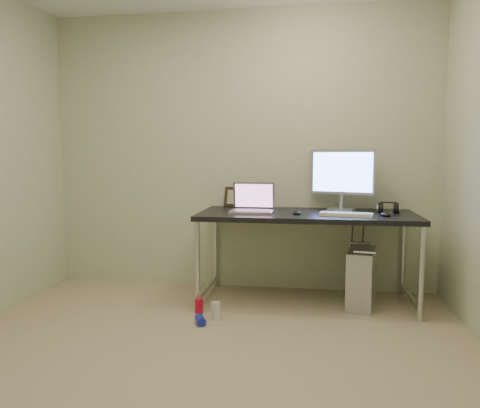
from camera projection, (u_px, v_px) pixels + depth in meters
name	position (u px, v px, depth m)	size (l,w,h in m)	color
floor	(195.00, 371.00, 2.66)	(3.50, 3.50, 0.00)	tan
wall_back	(241.00, 152.00, 4.25)	(3.50, 0.02, 2.50)	beige
desk	(307.00, 221.00, 3.84)	(1.76, 0.77, 0.75)	black
tower_computer	(361.00, 278.00, 3.77)	(0.28, 0.47, 0.49)	silver
cable_a	(352.00, 248.00, 4.14)	(0.01, 0.01, 0.70)	black
cable_b	(362.00, 251.00, 4.10)	(0.01, 0.01, 0.72)	black
can_red	(199.00, 306.00, 3.62)	(0.06, 0.06, 0.11)	red
can_white	(216.00, 311.00, 3.48)	(0.07, 0.07, 0.13)	silver
can_blue	(200.00, 320.00, 3.38)	(0.06, 0.06, 0.12)	#1724B7
laptop	(253.00, 205.00, 3.87)	(0.35, 0.29, 0.24)	silver
monitor	(342.00, 175.00, 3.97)	(0.54, 0.22, 0.52)	silver
keyboard	(346.00, 214.00, 3.63)	(0.40, 0.13, 0.02)	white
mouse_right	(385.00, 214.00, 3.61)	(0.07, 0.12, 0.04)	black
mouse_left	(297.00, 212.00, 3.73)	(0.07, 0.11, 0.04)	black
headphones	(388.00, 209.00, 3.83)	(0.18, 0.11, 0.11)	black
picture_frame	(236.00, 197.00, 4.25)	(0.23, 0.03, 0.18)	black
webcam	(258.00, 198.00, 4.16)	(0.04, 0.03, 0.12)	silver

